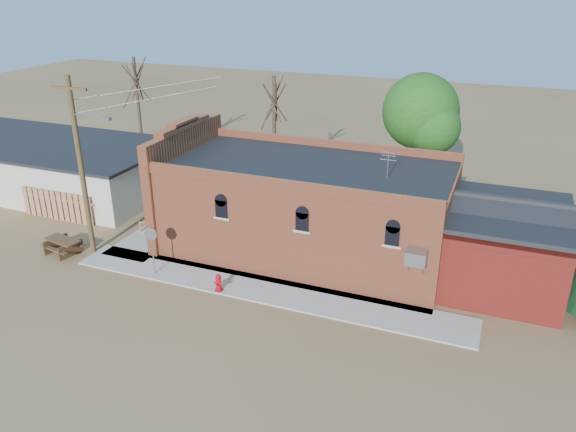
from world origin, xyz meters
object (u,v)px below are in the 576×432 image
at_px(brick_bar, 301,207).
at_px(fire_hydrant, 218,283).
at_px(utility_pole, 81,164).
at_px(stop_sign, 151,238).
at_px(picnic_table, 63,244).
at_px(trash_barrel, 152,218).

height_order(brick_bar, fire_hydrant, brick_bar).
xyz_separation_m(utility_pole, fire_hydrant, (7.90, -1.20, -4.28)).
distance_m(stop_sign, picnic_table, 5.83).
distance_m(utility_pole, fire_hydrant, 9.07).
xyz_separation_m(utility_pole, trash_barrel, (0.84, 3.95, -4.30)).
bearing_deg(picnic_table, brick_bar, 35.34).
height_order(fire_hydrant, stop_sign, stop_sign).
height_order(fire_hydrant, picnic_table, fire_hydrant).
bearing_deg(trash_barrel, picnic_table, -115.33).
distance_m(fire_hydrant, stop_sign, 3.89).
height_order(brick_bar, utility_pole, utility_pole).
relative_size(utility_pole, trash_barrel, 11.47).
xyz_separation_m(utility_pole, picnic_table, (-1.36, -0.70, -4.26)).
relative_size(utility_pole, picnic_table, 4.24).
bearing_deg(utility_pole, picnic_table, -152.69).
height_order(fire_hydrant, trash_barrel, fire_hydrant).
bearing_deg(fire_hydrant, picnic_table, 157.80).
distance_m(utility_pole, trash_barrel, 5.90).
bearing_deg(trash_barrel, fire_hydrant, -36.14).
height_order(brick_bar, trash_barrel, brick_bar).
bearing_deg(brick_bar, picnic_table, -155.86).
bearing_deg(utility_pole, brick_bar, 23.69).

